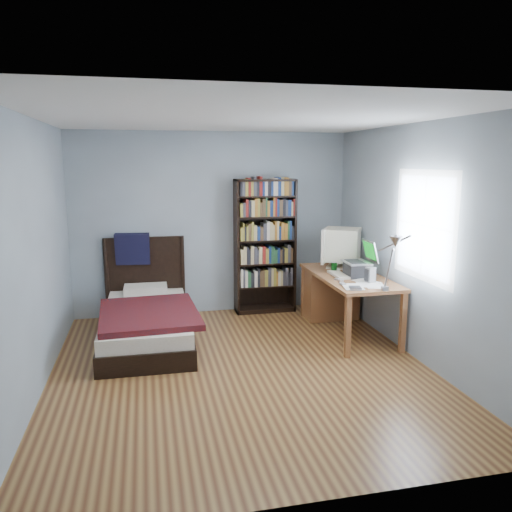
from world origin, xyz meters
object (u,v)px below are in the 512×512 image
Objects in this scene: desk_lamp at (394,247)px; bookshelf at (265,246)px; crt_monitor at (340,245)px; desk at (335,291)px; bed at (147,318)px; laptop at (358,267)px; keyboard at (339,275)px; soda_can at (334,268)px; speaker at (370,275)px.

bookshelf reaches higher than desk_lamp.
crt_monitor is at bearing 86.49° from desk_lamp.
bed is at bearing -176.45° from desk.
desk is 0.70m from laptop.
keyboard is 0.20m from soda_can.
desk is at bearing 88.24° from desk_lamp.
crt_monitor is 0.35× the size of bookshelf.
laptop is at bearing 78.90° from speaker.
crt_monitor is 1.47× the size of laptop.
desk is 2.53× the size of crt_monitor.
desk_lamp is 1.29m from keyboard.
bookshelf is (-0.67, 0.93, 0.14)m from soda_can.
crt_monitor is at bearing 92.75° from laptop.
desk is 0.78× the size of bed.
crt_monitor is at bearing 54.75° from soda_can.
laptop is 1.08× the size of keyboard.
desk is 3.72× the size of laptop.
soda_can is 2.38m from bed.
speaker is (0.04, -0.84, -0.21)m from crt_monitor.
bookshelf is 0.89× the size of bed.
laptop reaches higher than desk.
desk_lamp is at bearing -93.51° from crt_monitor.
laptop is 0.25m from keyboard.
desk_lamp is at bearing -72.01° from bookshelf.
laptop is 2.45× the size of speaker.
speaker is (0.23, -0.39, 0.08)m from keyboard.
keyboard is 1.31m from bookshelf.
crt_monitor is 0.96× the size of desk_lamp.
laptop is at bearing -16.95° from keyboard.
bed is at bearing -177.14° from crt_monitor.
desk is at bearing 3.55° from bed.
bed is at bearing -153.99° from bookshelf.
soda_can is at bearing 127.42° from laptop.
laptop reaches higher than speaker.
desk is 4.01× the size of keyboard.
desk_lamp is at bearing -96.41° from laptop.
keyboard is at bearing 162.03° from laptop.
keyboard is 0.46m from speaker.
bookshelf is (-0.84, 0.68, -0.09)m from crt_monitor.
desk_lamp is 2.43m from bookshelf.
soda_can is 0.06× the size of bed.
speaker is at bearing 80.00° from desk_lamp.
crt_monitor reaches higher than speaker.
desk is 2.45m from bed.
keyboard is (-0.21, 0.07, -0.11)m from laptop.
keyboard is at bearing -59.77° from bookshelf.
desk_lamp is 0.32× the size of bed.
bookshelf is (-0.74, 2.29, -0.34)m from desk_lamp.
soda_can is at bearing -125.25° from crt_monitor.
laptop is 0.65× the size of desk_lamp.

